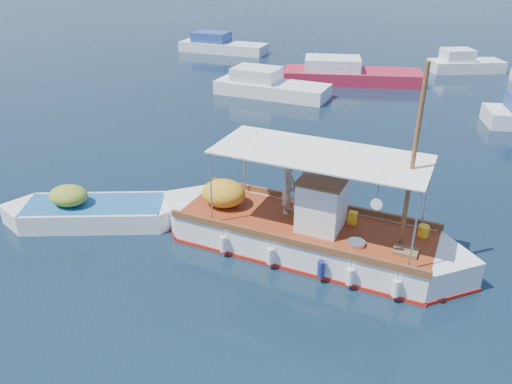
% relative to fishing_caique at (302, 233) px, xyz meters
% --- Properties ---
extents(ground, '(160.00, 160.00, 0.00)m').
position_rel_fishing_caique_xyz_m(ground, '(-0.17, 0.01, -0.54)').
color(ground, black).
rests_on(ground, ground).
extents(fishing_caique, '(9.99, 3.65, 6.14)m').
position_rel_fishing_caique_xyz_m(fishing_caique, '(0.00, 0.00, 0.00)').
color(fishing_caique, white).
rests_on(fishing_caique, ground).
extents(dinghy, '(5.90, 3.15, 1.52)m').
position_rel_fishing_caique_xyz_m(dinghy, '(-6.97, -0.54, -0.22)').
color(dinghy, white).
rests_on(dinghy, ground).
extents(bg_boat_nw, '(7.08, 3.16, 1.80)m').
position_rel_fishing_caique_xyz_m(bg_boat_nw, '(-5.76, 16.05, -0.04)').
color(bg_boat_nw, silver).
rests_on(bg_boat_nw, ground).
extents(bg_boat_n, '(9.34, 4.39, 1.80)m').
position_rel_fishing_caique_xyz_m(bg_boat_n, '(-1.62, 20.65, -0.04)').
color(bg_boat_n, maroon).
rests_on(bg_boat_n, ground).
extents(bg_boat_far_w, '(7.53, 2.78, 1.80)m').
position_rel_fishing_caique_xyz_m(bg_boat_far_w, '(-13.36, 27.51, -0.04)').
color(bg_boat_far_w, silver).
rests_on(bg_boat_far_w, ground).
extents(bg_boat_far_n, '(5.44, 3.75, 1.80)m').
position_rel_fishing_caique_xyz_m(bg_boat_far_n, '(5.87, 26.22, -0.04)').
color(bg_boat_far_n, silver).
rests_on(bg_boat_far_n, ground).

